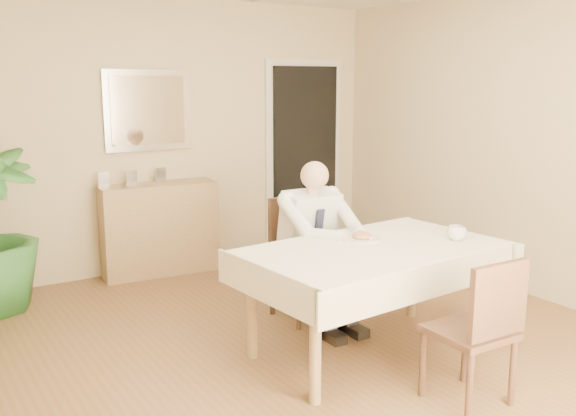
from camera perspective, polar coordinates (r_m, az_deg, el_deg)
room at (r=4.16m, az=2.58°, el=3.92°), size 5.00×5.02×2.60m
doorway at (r=7.09m, az=1.46°, el=4.59°), size 0.96×0.07×2.10m
mirror at (r=6.24m, az=-12.28°, el=8.48°), size 0.86×0.04×0.76m
dining_table at (r=4.31m, az=7.56°, el=-4.48°), size 1.79×1.15×0.75m
chair_far at (r=5.03m, az=1.05°, el=-3.67°), size 0.49×0.49×0.94m
chair_near at (r=3.80m, az=16.76°, el=-9.93°), size 0.42×0.42×0.88m
seated_man at (r=4.76m, az=3.00°, el=-2.59°), size 0.48×0.72×1.24m
plate at (r=4.44m, az=6.59°, el=-2.75°), size 0.26×0.26×0.02m
food at (r=4.44m, az=6.59°, el=-2.48°), size 0.14×0.14×0.06m
knife at (r=4.42m, az=7.48°, el=-2.62°), size 0.01×0.13×0.01m
fork at (r=4.37m, az=6.68°, el=-2.77°), size 0.01×0.13×0.01m
coffee_mug at (r=4.55m, az=14.76°, el=-2.17°), size 0.13×0.13×0.10m
sideboard at (r=6.26m, az=-11.37°, el=-1.80°), size 1.12×0.47×0.87m
photo_frame_left at (r=6.06m, az=-16.07°, el=2.42°), size 0.10×0.02×0.14m
photo_frame_center at (r=6.10m, az=-13.74°, el=2.60°), size 0.10×0.02×0.14m
photo_frame_right at (r=6.25m, az=-11.25°, el=2.91°), size 0.10×0.02×0.14m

